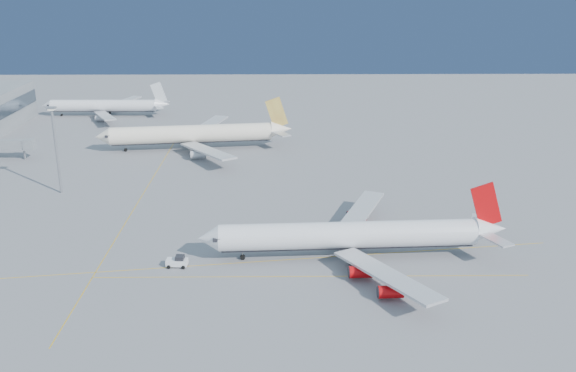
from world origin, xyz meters
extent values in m
plane|color=slate|center=(0.00, 0.00, 0.00)|extent=(500.00, 500.00, 0.00)
cylinder|color=gray|center=(-86.00, 72.00, 2.60)|extent=(0.70, 0.70, 5.20)
cube|color=gray|center=(-84.00, 72.00, 5.20)|extent=(3.20, 3.60, 3.40)
cube|color=#DEA50C|center=(5.00, -14.00, 0.01)|extent=(90.00, 0.18, 0.02)
cube|color=#DEA50C|center=(0.00, -6.00, 0.01)|extent=(118.86, 16.88, 0.02)
cube|color=#DEA50C|center=(-40.00, 30.00, 0.01)|extent=(0.18, 140.00, 0.02)
cylinder|color=white|center=(13.38, -4.58, 5.21)|extent=(56.34, 8.66, 5.81)
cone|color=white|center=(-16.84, -6.12, 5.21)|extent=(4.80, 6.03, 5.81)
cone|color=white|center=(44.90, -2.97, 5.81)|extent=(7.29, 5.87, 5.52)
cube|color=black|center=(-14.94, -6.03, 5.81)|extent=(1.88, 5.60, 0.70)
cube|color=#B7B7BC|center=(19.29, -20.57, 3.61)|extent=(18.57, 27.93, 0.55)
cube|color=#B7B7BC|center=(17.63, 11.93, 3.61)|extent=(16.14, 28.76, 0.55)
cube|color=#C3080B|center=(43.40, -3.05, 11.42)|extent=(7.72, 0.84, 10.60)
cylinder|color=gray|center=(-9.60, -5.75, 1.70)|extent=(0.24, 0.24, 2.30)
cylinder|color=black|center=(-9.60, -5.75, 0.55)|extent=(1.14, 0.76, 1.10)
cylinder|color=gray|center=(14.59, -8.63, 1.70)|extent=(0.32, 0.32, 2.30)
cylinder|color=black|center=(14.59, -8.63, 0.55)|extent=(1.15, 0.96, 1.10)
cylinder|color=gray|center=(14.17, -0.43, 1.70)|extent=(0.32, 0.32, 2.30)
cylinder|color=black|center=(14.17, -0.43, 0.55)|extent=(1.15, 0.96, 1.10)
cylinder|color=#C3080B|center=(14.97, -15.56, 1.73)|extent=(4.93, 2.75, 2.51)
cylinder|color=#C3080B|center=(19.66, -24.05, 1.73)|extent=(4.93, 2.75, 2.51)
cylinder|color=#C3080B|center=(13.85, 6.50, 1.73)|extent=(4.93, 2.75, 2.51)
cylinder|color=#C3080B|center=(17.65, 15.42, 1.73)|extent=(4.93, 2.75, 2.51)
cylinder|color=white|center=(-32.32, 84.35, 5.50)|extent=(55.89, 13.07, 6.09)
cone|color=white|center=(-62.21, 80.54, 5.50)|extent=(5.54, 6.65, 6.09)
cone|color=white|center=(-1.05, 88.34, 6.14)|extent=(8.15, 6.69, 5.79)
cube|color=black|center=(-60.20, 80.80, 6.14)|extent=(2.43, 5.96, 0.75)
cube|color=#B7B7BC|center=(-25.08, 68.35, 3.83)|extent=(21.01, 28.04, 0.59)
cube|color=#B7B7BC|center=(-29.33, 101.66, 3.83)|extent=(14.82, 30.10, 0.59)
cube|color=#D9BA51|center=(-2.64, 88.14, 12.10)|extent=(8.21, 1.52, 11.31)
cylinder|color=gray|center=(-54.92, 81.47, 1.82)|extent=(0.26, 0.26, 2.46)
cylinder|color=black|center=(-54.92, 81.47, 0.59)|extent=(1.26, 0.89, 1.18)
cylinder|color=gray|center=(-30.71, 80.19, 1.82)|extent=(0.34, 0.34, 2.46)
cylinder|color=black|center=(-30.71, 80.19, 0.59)|extent=(1.29, 1.10, 1.18)
cylinder|color=gray|center=(-31.81, 88.78, 1.82)|extent=(0.34, 0.34, 2.46)
cylinder|color=black|center=(-31.81, 88.78, 0.59)|extent=(1.29, 1.10, 1.18)
cylinder|color=#B7B7BC|center=(-28.50, 70.93, 1.82)|extent=(5.43, 3.30, 2.67)
cylinder|color=#B7B7BC|center=(-31.98, 98.30, 1.82)|extent=(5.43, 3.30, 2.67)
cylinder|color=white|center=(-76.93, 137.65, 4.53)|extent=(44.40, 5.24, 4.97)
cone|color=white|center=(-101.07, 137.80, 4.53)|extent=(4.02, 4.99, 4.97)
cone|color=white|center=(-51.64, 137.50, 5.06)|extent=(6.24, 4.76, 4.72)
cube|color=black|center=(-99.38, 137.79, 5.06)|extent=(1.45, 4.73, 0.62)
cube|color=#B7B7BC|center=(-72.94, 124.16, 3.16)|extent=(14.49, 23.58, 0.49)
cube|color=#B7B7BC|center=(-72.78, 151.10, 3.16)|extent=(14.73, 23.50, 0.49)
cube|color=silver|center=(-52.97, 137.51, 9.98)|extent=(6.83, 0.44, 9.39)
cylinder|color=gray|center=(-95.12, 137.76, 1.51)|extent=(0.21, 0.21, 2.04)
cylinder|color=black|center=(-95.12, 137.76, 0.49)|extent=(0.98, 0.63, 0.98)
cylinder|color=gray|center=(-76.06, 134.10, 1.51)|extent=(0.28, 0.28, 2.04)
cylinder|color=black|center=(-76.06, 134.10, 0.49)|extent=(0.98, 0.80, 0.98)
cylinder|color=gray|center=(-76.02, 141.20, 1.51)|extent=(0.28, 0.28, 2.04)
cylinder|color=black|center=(-76.02, 141.20, 0.49)|extent=(0.98, 0.80, 0.98)
cylinder|color=#B7B7BC|center=(-75.43, 126.57, 1.50)|extent=(4.27, 2.24, 2.22)
cylinder|color=#B7B7BC|center=(-75.29, 148.72, 1.50)|extent=(4.27, 2.24, 2.22)
cube|color=white|center=(-23.34, -9.04, 1.00)|extent=(4.59, 2.52, 1.33)
cube|color=black|center=(-22.68, -9.08, 2.00)|extent=(1.90, 2.01, 1.00)
cylinder|color=black|center=(-24.98, -10.10, 0.39)|extent=(0.80, 0.44, 0.78)
cylinder|color=black|center=(-24.82, -7.77, 0.39)|extent=(0.80, 0.44, 0.78)
cylinder|color=black|center=(-21.87, -10.31, 0.39)|extent=(0.80, 0.44, 0.78)
cylinder|color=black|center=(-21.71, -7.98, 0.39)|extent=(0.80, 0.44, 0.78)
cylinder|color=gray|center=(-63.24, 38.54, 12.07)|extent=(0.68, 0.68, 24.14)
cube|color=gray|center=(-63.24, 38.54, 24.33)|extent=(2.12, 2.12, 0.48)
cube|color=white|center=(-63.24, 38.54, 23.94)|extent=(1.54, 1.54, 0.24)
camera|label=1|loc=(-1.13, -132.84, 60.27)|focal=40.00mm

